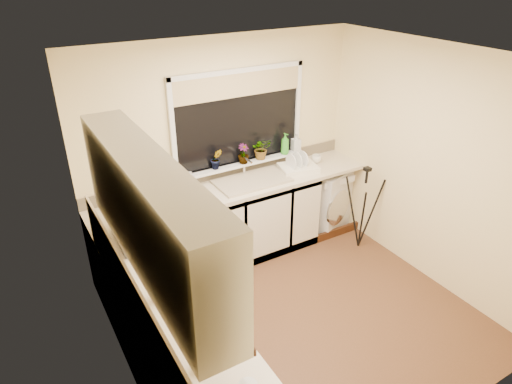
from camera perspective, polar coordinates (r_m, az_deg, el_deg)
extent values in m
plane|color=brown|center=(4.63, 5.07, -15.11)|extent=(3.20, 3.20, 0.00)
plane|color=white|center=(3.49, 6.77, 16.11)|extent=(3.20, 3.20, 0.00)
plane|color=beige|center=(5.07, -4.19, 5.35)|extent=(3.20, 0.00, 3.20)
plane|color=beige|center=(3.06, 22.89, -13.45)|extent=(3.20, 0.00, 3.20)
plane|color=beige|center=(3.35, -17.22, -8.47)|extent=(0.00, 3.00, 3.00)
plane|color=beige|center=(4.95, 21.00, 2.95)|extent=(0.00, 3.00, 3.00)
cube|color=silver|center=(5.07, -5.63, -4.83)|extent=(2.55, 0.60, 0.86)
cube|color=silver|center=(3.70, -9.42, -19.70)|extent=(0.54, 2.40, 0.86)
cube|color=beige|center=(4.97, -2.49, 0.56)|extent=(3.20, 0.60, 0.04)
cube|color=beige|center=(3.39, -10.01, -14.50)|extent=(0.60, 2.40, 0.04)
cube|color=silver|center=(2.71, -13.15, -2.62)|extent=(0.28, 1.90, 0.70)
cube|color=beige|center=(3.18, -15.31, -12.70)|extent=(0.02, 2.40, 0.45)
cube|color=beige|center=(5.16, -4.03, 2.69)|extent=(3.20, 0.02, 0.14)
cube|color=black|center=(5.04, -2.18, 9.18)|extent=(1.50, 0.02, 1.00)
cube|color=tan|center=(4.91, -2.11, 13.26)|extent=(1.50, 0.02, 0.25)
cube|color=white|center=(5.18, -1.79, 3.59)|extent=(1.60, 0.14, 0.03)
cube|color=tan|center=(5.04, -0.50, 1.41)|extent=(0.82, 0.46, 0.03)
cylinder|color=silver|center=(5.14, -1.51, 3.24)|extent=(0.03, 0.03, 0.24)
cube|color=white|center=(5.87, 8.48, -0.60)|extent=(0.70, 0.69, 0.79)
cube|color=#9C9CA3|center=(4.62, -9.14, -1.61)|extent=(0.37, 0.28, 0.02)
cube|color=#5080DA|center=(4.70, -9.95, 0.65)|extent=(0.36, 0.10, 0.25)
cylinder|color=silver|center=(3.97, -12.70, -5.82)|extent=(0.14, 0.14, 0.19)
cube|color=white|center=(5.33, 5.33, 3.01)|extent=(0.49, 0.41, 0.06)
cylinder|color=silver|center=(3.45, -12.15, -12.24)|extent=(0.08, 0.08, 0.12)
imported|color=white|center=(4.11, -14.77, -3.88)|extent=(0.38, 0.55, 0.30)
imported|color=#999999|center=(4.98, -5.00, 4.16)|extent=(0.15, 0.14, 0.23)
imported|color=#999999|center=(5.11, -1.60, 4.81)|extent=(0.14, 0.14, 0.22)
imported|color=#999999|center=(5.22, 0.67, 5.48)|extent=(0.27, 0.24, 0.25)
imported|color=green|center=(5.36, 3.66, 6.07)|extent=(0.12, 0.12, 0.25)
imported|color=#999999|center=(5.48, 5.04, 6.26)|extent=(0.11, 0.11, 0.21)
imported|color=white|center=(5.57, 7.59, 4.14)|extent=(0.13, 0.13, 0.09)
imported|color=beige|center=(2.97, -7.09, -20.13)|extent=(0.10, 0.10, 0.08)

